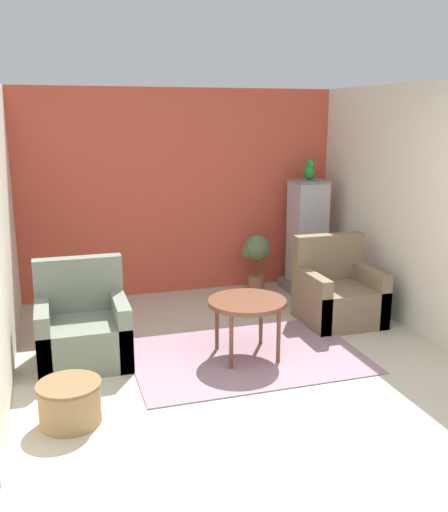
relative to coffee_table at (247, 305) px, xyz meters
The scene contains 11 objects.
ground_plane 1.44m from the coffee_table, 94.00° to the right, with size 20.00×20.00×0.00m, color beige.
wall_back_accent 2.28m from the coffee_table, 92.51° to the left, with size 3.93×0.06×2.44m.
wall_right 2.02m from the coffee_table, 11.94° to the left, with size 0.06×3.48×2.44m.
area_rug 0.48m from the coffee_table, 102.34° to the right, with size 2.05×1.40×0.01m.
coffee_table is the anchor object (origin of this frame).
armchair_left 1.46m from the coffee_table, 166.27° to the left, with size 0.78×0.72×0.89m.
armchair_right 1.37m from the coffee_table, 25.83° to the left, with size 0.78×0.72×0.89m.
birdcage 2.21m from the coffee_table, 51.19° to the left, with size 0.53×0.53×1.37m.
parrot 2.42m from the coffee_table, 51.22° to the left, with size 0.12×0.21×0.26m.
potted_plant 1.94m from the coffee_table, 67.29° to the left, with size 0.34×0.31×0.72m.
wicker_basket 1.76m from the coffee_table, 155.59° to the right, with size 0.45×0.45×0.31m.
Camera 1 is at (-1.51, -3.17, 2.13)m, focal length 40.00 mm.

